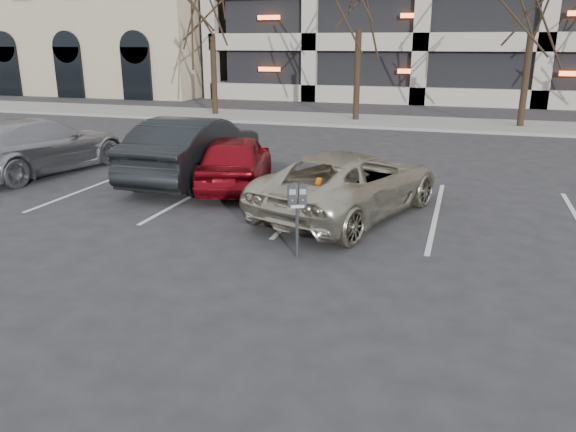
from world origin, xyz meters
TOP-DOWN VIEW (x-y plane):
  - ground at (0.00, 0.00)m, footprint 140.00×140.00m
  - sidewalk at (0.00, 16.00)m, footprint 80.00×4.00m
  - stall_lines at (-1.40, 2.30)m, footprint 16.90×5.20m
  - parking_meter at (-0.70, -0.98)m, footprint 0.34×0.24m
  - suv_silver at (-0.36, 1.71)m, footprint 3.69×5.34m
  - car_red at (-3.53, 3.14)m, footprint 2.57×4.25m
  - car_dark at (-4.84, 3.54)m, footprint 1.78×5.05m
  - car_silver at (-9.33, 3.00)m, footprint 2.99×5.55m

SIDE VIEW (x-z plane):
  - ground at x=0.00m, z-range 0.00..0.00m
  - stall_lines at x=-1.40m, z-range 0.00..0.01m
  - sidewalk at x=0.00m, z-range 0.00..0.12m
  - car_red at x=-3.53m, z-range 0.00..1.35m
  - suv_silver at x=-0.36m, z-range 0.00..1.36m
  - car_silver at x=-9.33m, z-range 0.00..1.53m
  - car_dark at x=-4.84m, z-range 0.00..1.66m
  - parking_meter at x=-0.70m, z-range 0.33..1.58m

